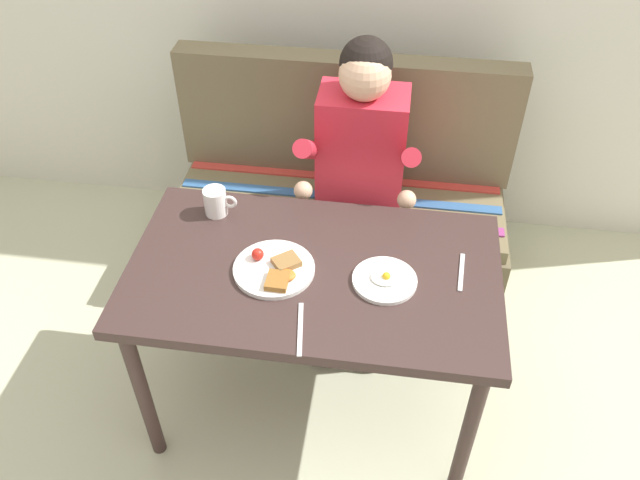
{
  "coord_description": "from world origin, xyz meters",
  "views": [
    {
      "loc": [
        0.23,
        -1.46,
        2.19
      ],
      "look_at": [
        0.0,
        0.15,
        0.72
      ],
      "focal_mm": 36.26,
      "sensor_mm": 36.0,
      "label": 1
    }
  ],
  "objects_px": {
    "plate_eggs": "(385,280)",
    "coffee_mug": "(216,201)",
    "person": "(360,163)",
    "fork": "(461,272)",
    "couch": "(339,214)",
    "plate_breakfast": "(275,269)",
    "knife": "(301,329)",
    "table": "(314,286)"
  },
  "relations": [
    {
      "from": "person",
      "to": "plate_breakfast",
      "type": "distance_m",
      "value": 0.66
    },
    {
      "from": "person",
      "to": "fork",
      "type": "height_order",
      "value": "person"
    },
    {
      "from": "plate_breakfast",
      "to": "person",
      "type": "bearing_deg",
      "value": 71.3
    },
    {
      "from": "coffee_mug",
      "to": "knife",
      "type": "relative_size",
      "value": 0.59
    },
    {
      "from": "couch",
      "to": "knife",
      "type": "distance_m",
      "value": 1.1
    },
    {
      "from": "plate_breakfast",
      "to": "knife",
      "type": "height_order",
      "value": "plate_breakfast"
    },
    {
      "from": "plate_eggs",
      "to": "fork",
      "type": "relative_size",
      "value": 1.2
    },
    {
      "from": "couch",
      "to": "plate_eggs",
      "type": "bearing_deg",
      "value": -73.78
    },
    {
      "from": "plate_breakfast",
      "to": "fork",
      "type": "bearing_deg",
      "value": 7.75
    },
    {
      "from": "person",
      "to": "fork",
      "type": "xyz_separation_m",
      "value": [
        0.38,
        -0.54,
        -0.01
      ]
    },
    {
      "from": "couch",
      "to": "coffee_mug",
      "type": "distance_m",
      "value": 0.8
    },
    {
      "from": "table",
      "to": "person",
      "type": "bearing_deg",
      "value": 81.2
    },
    {
      "from": "coffee_mug",
      "to": "knife",
      "type": "bearing_deg",
      "value": -51.91
    },
    {
      "from": "plate_breakfast",
      "to": "fork",
      "type": "relative_size",
      "value": 1.54
    },
    {
      "from": "plate_breakfast",
      "to": "coffee_mug",
      "type": "height_order",
      "value": "coffee_mug"
    },
    {
      "from": "plate_eggs",
      "to": "coffee_mug",
      "type": "bearing_deg",
      "value": 157.11
    },
    {
      "from": "person",
      "to": "plate_eggs",
      "type": "xyz_separation_m",
      "value": [
        0.14,
        -0.62,
        -0.0
      ]
    },
    {
      "from": "table",
      "to": "knife",
      "type": "height_order",
      "value": "knife"
    },
    {
      "from": "table",
      "to": "fork",
      "type": "height_order",
      "value": "fork"
    },
    {
      "from": "plate_eggs",
      "to": "couch",
      "type": "bearing_deg",
      "value": 106.22
    },
    {
      "from": "table",
      "to": "fork",
      "type": "distance_m",
      "value": 0.48
    },
    {
      "from": "plate_breakfast",
      "to": "couch",
      "type": "bearing_deg",
      "value": 81.51
    },
    {
      "from": "plate_breakfast",
      "to": "plate_eggs",
      "type": "bearing_deg",
      "value": 0.72
    },
    {
      "from": "table",
      "to": "knife",
      "type": "distance_m",
      "value": 0.27
    },
    {
      "from": "couch",
      "to": "plate_eggs",
      "type": "xyz_separation_m",
      "value": [
        0.23,
        -0.79,
        0.41
      ]
    },
    {
      "from": "couch",
      "to": "coffee_mug",
      "type": "bearing_deg",
      "value": -125.25
    },
    {
      "from": "fork",
      "to": "knife",
      "type": "relative_size",
      "value": 0.85
    },
    {
      "from": "couch",
      "to": "knife",
      "type": "xyz_separation_m",
      "value": [
        0.0,
        -1.02,
        0.4
      ]
    },
    {
      "from": "person",
      "to": "plate_breakfast",
      "type": "relative_size",
      "value": 4.63
    },
    {
      "from": "fork",
      "to": "couch",
      "type": "bearing_deg",
      "value": 127.41
    },
    {
      "from": "coffee_mug",
      "to": "knife",
      "type": "xyz_separation_m",
      "value": [
        0.38,
        -0.49,
        -0.05
      ]
    },
    {
      "from": "person",
      "to": "coffee_mug",
      "type": "bearing_deg",
      "value": -142.52
    },
    {
      "from": "couch",
      "to": "fork",
      "type": "height_order",
      "value": "couch"
    },
    {
      "from": "plate_breakfast",
      "to": "table",
      "type": "bearing_deg",
      "value": 14.64
    },
    {
      "from": "couch",
      "to": "coffee_mug",
      "type": "xyz_separation_m",
      "value": [
        -0.38,
        -0.53,
        0.45
      ]
    },
    {
      "from": "knife",
      "to": "table",
      "type": "bearing_deg",
      "value": 82.74
    },
    {
      "from": "plate_eggs",
      "to": "coffee_mug",
      "type": "distance_m",
      "value": 0.66
    },
    {
      "from": "couch",
      "to": "fork",
      "type": "bearing_deg",
      "value": -56.69
    },
    {
      "from": "coffee_mug",
      "to": "couch",
      "type": "bearing_deg",
      "value": 54.75
    },
    {
      "from": "couch",
      "to": "fork",
      "type": "relative_size",
      "value": 8.47
    },
    {
      "from": "person",
      "to": "plate_breakfast",
      "type": "xyz_separation_m",
      "value": [
        -0.21,
        -0.62,
        0.0
      ]
    },
    {
      "from": "table",
      "to": "coffee_mug",
      "type": "xyz_separation_m",
      "value": [
        -0.38,
        0.23,
        0.13
      ]
    }
  ]
}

